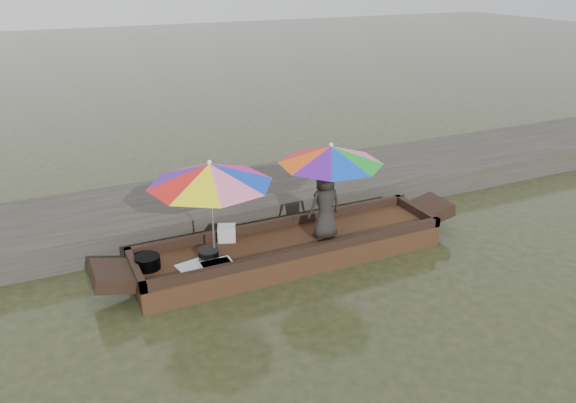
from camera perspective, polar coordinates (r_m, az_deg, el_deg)
name	(u,v)px	position (r m, az deg, el deg)	size (l,w,h in m)	color
water	(291,260)	(9.22, 0.27, -5.96)	(80.00, 80.00, 0.00)	#272D17
dock	(242,199)	(10.94, -4.67, 0.26)	(22.00, 2.20, 0.50)	#2D2B26
boat_hull	(291,250)	(9.13, 0.27, -4.99)	(5.04, 1.20, 0.35)	black
cooking_pot	(148,262)	(8.48, -14.07, -6.01)	(0.37, 0.37, 0.19)	black
tray_crayfish	(217,266)	(8.30, -7.26, -6.54)	(0.48, 0.33, 0.09)	silver
tray_scallop	(194,267)	(8.36, -9.56, -6.57)	(0.48, 0.33, 0.06)	silver
charcoal_grill	(209,255)	(8.57, -8.08, -5.36)	(0.31, 0.31, 0.14)	black
supply_bag	(227,233)	(9.06, -6.25, -3.21)	(0.28, 0.22, 0.26)	silver
vendor	(325,205)	(8.97, 3.79, -0.31)	(0.56, 0.37, 1.14)	black
umbrella_bow	(212,210)	(8.31, -7.72, -0.91)	(1.84, 1.84, 1.55)	#E51490
umbrella_stern	(330,189)	(9.03, 4.28, 1.24)	(1.67, 1.67, 1.55)	#FFF814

